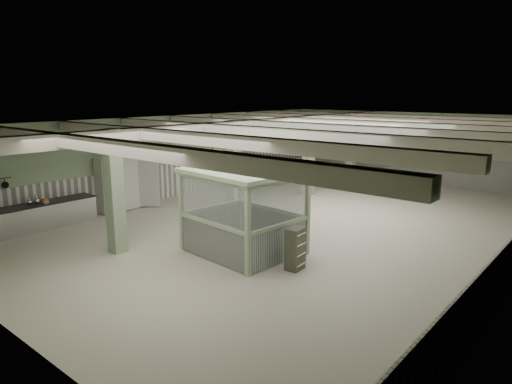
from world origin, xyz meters
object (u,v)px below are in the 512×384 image
Objects in this scene: guard_booth at (243,196)px; walkin_cooler at (126,183)px; prep_counter at (21,220)px; filing_cabinet at (295,249)px.

walkin_cooler is at bearing 179.19° from guard_booth.
prep_counter is 7.75m from guard_booth.
prep_counter is at bearing -163.81° from filing_cabinet.
walkin_cooler is 8.94m from filing_cabinet.
guard_booth is 2.92× the size of filing_cabinet.
filing_cabinet is at bearing -5.87° from walkin_cooler.
guard_booth is (6.95, -0.78, 0.62)m from walkin_cooler.
guard_booth reaches higher than walkin_cooler.
filing_cabinet reaches higher than prep_counter.
filing_cabinet is (8.87, -0.91, -0.51)m from walkin_cooler.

